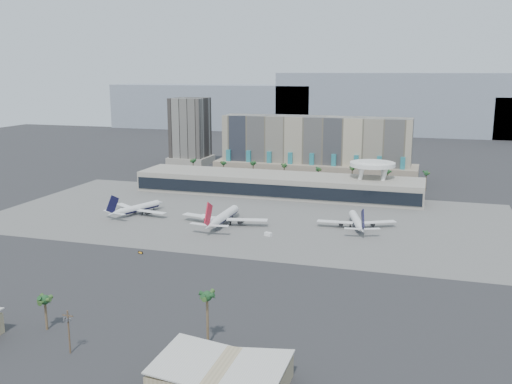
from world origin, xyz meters
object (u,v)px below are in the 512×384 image
(airliner_centre, at_px, (223,217))
(taxiway_sign, at_px, (140,253))
(service_vehicle_b, at_px, (268,234))
(airliner_right, at_px, (357,221))
(service_vehicle_a, at_px, (206,217))
(airliner_left, at_px, (137,208))
(utility_pole, at_px, (68,328))

(airliner_centre, bearing_deg, taxiway_sign, -107.95)
(airliner_centre, bearing_deg, service_vehicle_b, -24.57)
(taxiway_sign, bearing_deg, airliner_right, 53.08)
(service_vehicle_a, xyz_separation_m, taxiway_sign, (-4.39, -59.91, -0.46))
(airliner_centre, height_order, service_vehicle_b, airliner_centre)
(airliner_left, distance_m, airliner_centre, 49.98)
(utility_pole, bearing_deg, service_vehicle_a, 97.27)
(airliner_centre, bearing_deg, airliner_left, 172.82)
(utility_pole, relative_size, airliner_right, 0.32)
(airliner_centre, relative_size, service_vehicle_b, 13.66)
(airliner_left, relative_size, service_vehicle_a, 8.84)
(taxiway_sign, bearing_deg, airliner_left, 133.34)
(airliner_right, relative_size, service_vehicle_a, 9.39)
(airliner_left, height_order, airliner_right, airliner_right)
(utility_pole, height_order, airliner_centre, airliner_centre)
(airliner_left, height_order, taxiway_sign, airliner_left)
(airliner_right, xyz_separation_m, service_vehicle_a, (-74.94, -4.65, -2.39))
(airliner_right, bearing_deg, service_vehicle_a, 168.00)
(service_vehicle_a, distance_m, taxiway_sign, 60.08)
(service_vehicle_b, bearing_deg, airliner_right, 56.18)
(utility_pole, relative_size, airliner_centre, 0.27)
(service_vehicle_b, distance_m, taxiway_sign, 58.31)
(utility_pole, relative_size, taxiway_sign, 5.15)
(airliner_right, relative_size, service_vehicle_b, 11.53)
(airliner_left, relative_size, taxiway_sign, 15.33)
(service_vehicle_a, relative_size, taxiway_sign, 1.73)
(airliner_centre, xyz_separation_m, airliner_right, (62.42, 13.05, -0.53))
(airliner_right, height_order, service_vehicle_b, airliner_right)
(airliner_left, xyz_separation_m, service_vehicle_a, (37.04, 1.97, -2.27))
(airliner_centre, distance_m, service_vehicle_b, 28.76)
(airliner_left, relative_size, airliner_right, 0.94)
(utility_pole, bearing_deg, airliner_right, 68.49)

